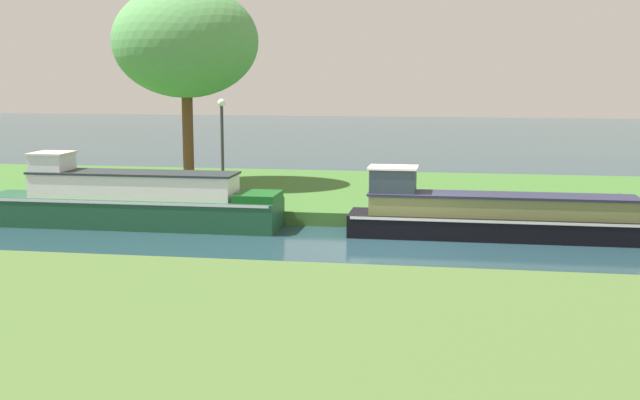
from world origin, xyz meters
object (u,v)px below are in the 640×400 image
Objects in this scene: forest_narrowboat at (132,201)px; black_barge at (508,217)px; willow_tree_left at (185,42)px; mooring_post_near at (377,202)px; mooring_post_far at (620,205)px; lamp_post at (222,137)px.

black_barge is at bearing -0.00° from forest_narrowboat.
black_barge is 13.21m from willow_tree_left.
mooring_post_near is 0.77× the size of mooring_post_far.
willow_tree_left is (-0.27, 5.84, 4.70)m from forest_narrowboat.
mooring_post_far is (11.73, -1.20, -1.64)m from lamp_post.
forest_narrowboat is 7.05m from mooring_post_near.
black_barge is 18.50× the size of mooring_post_near.
mooring_post_far is at bearing -17.31° from willow_tree_left.
forest_narrowboat is at bearing -125.36° from lamp_post.
mooring_post_near is (6.89, 1.50, -0.07)m from forest_narrowboat.
willow_tree_left is (-10.81, 5.84, 4.85)m from black_barge.
willow_tree_left is 15.31m from mooring_post_far.
lamp_post is 6.31× the size of mooring_post_near.
black_barge is 3.46m from mooring_post_far.
lamp_post reaches higher than black_barge.
black_barge reaches higher than mooring_post_far.
black_barge is 10.54m from forest_narrowboat.
mooring_post_far is (13.92, -4.34, -4.69)m from willow_tree_left.
mooring_post_far is (3.11, 1.50, 0.15)m from black_barge.
willow_tree_left reaches higher than black_barge.
lamp_post is at bearing -55.13° from willow_tree_left.
willow_tree_left is 9.63m from mooring_post_near.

